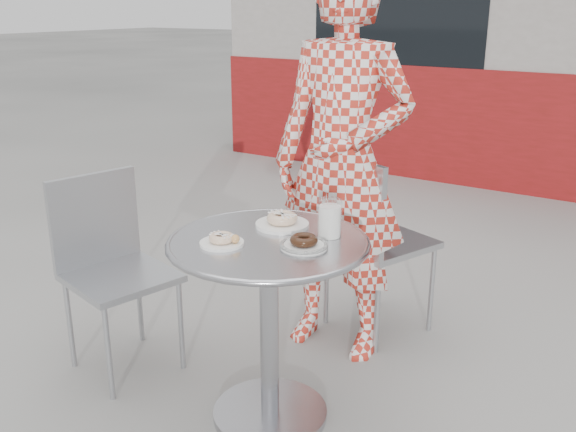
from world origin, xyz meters
The scene contains 9 objects.
ground centered at (0.00, 0.00, 0.00)m, with size 60.00×60.00×0.00m, color #A19F9A.
bistro_table centered at (-0.04, -0.05, 0.55)m, with size 0.72×0.72×0.73m.
chair_far centered at (-0.01, 0.83, 0.27)m, with size 0.54×0.54×0.88m.
chair_left centered at (-0.77, -0.09, 0.26)m, with size 0.49×0.48×0.84m.
seated_person centered at (-0.10, 0.59, 0.86)m, with size 0.63×0.41×1.72m, color #B2281B.
plate_far centered at (-0.08, 0.10, 0.75)m, with size 0.20×0.20×0.05m.
plate_near centered at (-0.15, -0.17, 0.74)m, with size 0.15×0.15×0.04m.
plate_checker centered at (0.10, -0.04, 0.74)m, with size 0.17×0.17×0.04m.
milk_cup centered at (0.12, 0.10, 0.79)m, with size 0.09×0.09×0.14m.
Camera 1 is at (1.16, -1.78, 1.52)m, focal length 40.00 mm.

